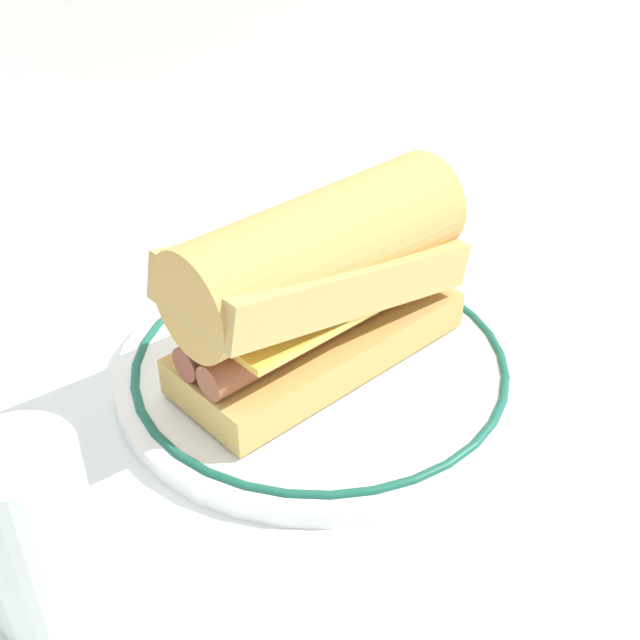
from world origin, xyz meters
The scene contains 4 objects.
ground_plane centered at (0.00, 0.00, 0.00)m, with size 1.50×1.50×0.00m, color silver.
plate centered at (-0.02, 0.03, 0.01)m, with size 0.27×0.27×0.01m.
sausage_sandwich centered at (-0.02, 0.03, 0.08)m, with size 0.22×0.14×0.12m.
drinking_glass centered at (-0.22, -0.08, 0.04)m, with size 0.06×0.06×0.10m.
Camera 1 is at (-0.21, -0.37, 0.35)m, focal length 45.79 mm.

